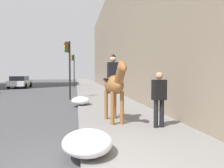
{
  "coord_description": "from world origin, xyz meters",
  "views": [
    {
      "loc": [
        -3.65,
        0.07,
        1.79
      ],
      "look_at": [
        4.0,
        -1.2,
        1.4
      ],
      "focal_mm": 34.69,
      "sensor_mm": 36.0,
      "label": 1
    }
  ],
  "objects_px": {
    "mounted_horse_near": "(114,84)",
    "car_mid_lane": "(20,82)",
    "traffic_light_far_curb": "(73,65)",
    "traffic_light_near_curb": "(68,61)",
    "pedestrian_greeting": "(159,96)"
  },
  "relations": [
    {
      "from": "mounted_horse_near",
      "to": "car_mid_lane",
      "type": "xyz_separation_m",
      "value": [
        20.29,
        7.98,
        -0.66
      ]
    },
    {
      "from": "car_mid_lane",
      "to": "traffic_light_far_curb",
      "type": "distance_m",
      "value": 6.75
    },
    {
      "from": "car_mid_lane",
      "to": "traffic_light_near_curb",
      "type": "distance_m",
      "value": 14.16
    },
    {
      "from": "pedestrian_greeting",
      "to": "car_mid_lane",
      "type": "height_order",
      "value": "pedestrian_greeting"
    },
    {
      "from": "traffic_light_near_curb",
      "to": "traffic_light_far_curb",
      "type": "distance_m",
      "value": 13.63
    },
    {
      "from": "mounted_horse_near",
      "to": "traffic_light_far_curb",
      "type": "distance_m",
      "value": 21.42
    },
    {
      "from": "car_mid_lane",
      "to": "traffic_light_far_curb",
      "type": "bearing_deg",
      "value": -80.1
    },
    {
      "from": "mounted_horse_near",
      "to": "traffic_light_far_curb",
      "type": "xyz_separation_m",
      "value": [
        21.32,
        1.62,
        1.36
      ]
    },
    {
      "from": "pedestrian_greeting",
      "to": "car_mid_lane",
      "type": "distance_m",
      "value": 23.15
    },
    {
      "from": "mounted_horse_near",
      "to": "car_mid_lane",
      "type": "distance_m",
      "value": 21.81
    },
    {
      "from": "traffic_light_far_curb",
      "to": "car_mid_lane",
      "type": "bearing_deg",
      "value": 99.21
    },
    {
      "from": "mounted_horse_near",
      "to": "pedestrian_greeting",
      "type": "xyz_separation_m",
      "value": [
        -0.95,
        -1.23,
        -0.33
      ]
    },
    {
      "from": "traffic_light_near_curb",
      "to": "pedestrian_greeting",
      "type": "bearing_deg",
      "value": -160.76
    },
    {
      "from": "car_mid_lane",
      "to": "traffic_light_far_curb",
      "type": "xyz_separation_m",
      "value": [
        1.03,
        -6.35,
        2.03
      ]
    },
    {
      "from": "mounted_horse_near",
      "to": "car_mid_lane",
      "type": "relative_size",
      "value": 0.55
    }
  ]
}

